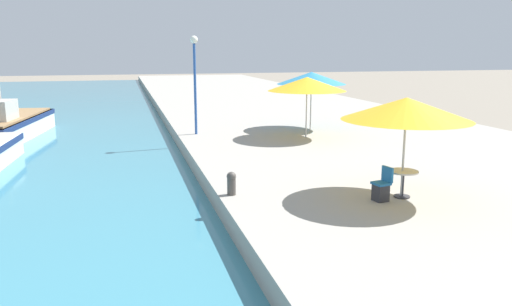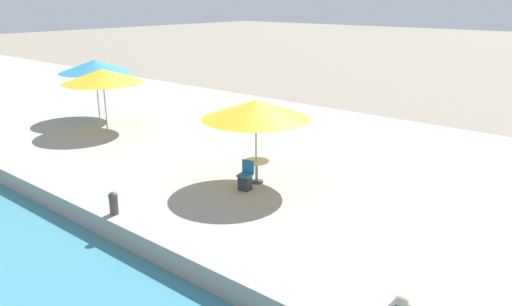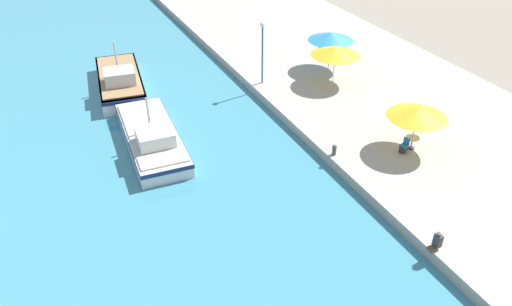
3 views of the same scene
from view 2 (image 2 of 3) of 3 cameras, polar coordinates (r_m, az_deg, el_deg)
name	(u,v)px [view 2 (image 2 of 3)]	position (r m, az deg, el deg)	size (l,w,h in m)	color
quay_promenade	(31,96)	(35.30, -24.37, 5.98)	(16.00, 90.00, 0.64)	#A39E93
cafe_umbrella_pink	(256,109)	(15.50, 0.00, 5.00)	(3.41, 3.41, 2.71)	#B7B7B7
cafe_umbrella_white	(103,76)	(23.19, -17.13, 8.41)	(3.53, 3.53, 2.73)	#B7B7B7
cafe_umbrella_striped	(95,66)	(25.69, -17.94, 9.43)	(3.44, 3.44, 2.85)	#B7B7B7
cafe_table	(257,167)	(16.03, 0.06, -1.57)	(0.80, 0.80, 0.74)	#333338
cafe_chair_left	(245,180)	(15.51, -1.22, -3.06)	(0.50, 0.48, 0.91)	#2D2D33
mooring_bollard	(114,202)	(14.34, -15.97, -5.42)	(0.26, 0.26, 0.65)	#4C4742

